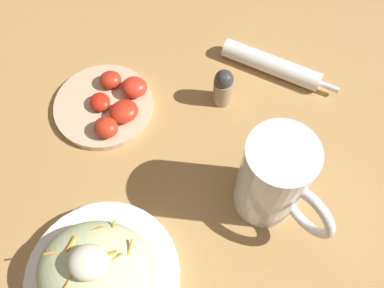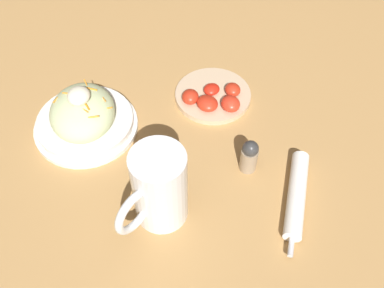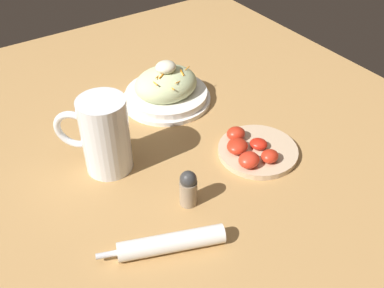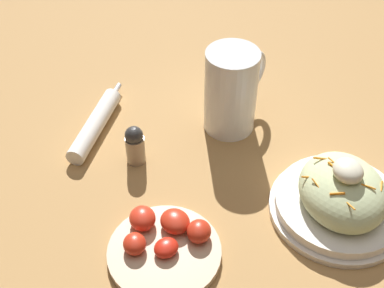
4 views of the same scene
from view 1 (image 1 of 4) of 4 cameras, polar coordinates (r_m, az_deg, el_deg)
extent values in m
plane|color=#B2844C|center=(0.67, 3.92, -4.25)|extent=(1.43, 1.43, 0.00)
cylinder|color=white|center=(0.63, -12.39, -17.67)|extent=(0.22, 0.22, 0.01)
cylinder|color=white|center=(0.62, -12.66, -17.43)|extent=(0.21, 0.21, 0.02)
ellipsoid|color=beige|center=(0.59, -13.25, -16.89)|extent=(0.16, 0.14, 0.08)
cylinder|color=orange|center=(0.56, -8.78, -14.60)|extent=(0.01, 0.03, 0.01)
cylinder|color=orange|center=(0.55, -12.13, -14.97)|extent=(0.03, 0.02, 0.01)
cylinder|color=orange|center=(0.55, -10.72, -15.44)|extent=(0.02, 0.02, 0.01)
cylinder|color=orange|center=(0.58, -10.98, -11.29)|extent=(0.00, 0.02, 0.01)
cylinder|color=orange|center=(0.56, -17.12, -18.27)|extent=(0.01, 0.02, 0.01)
cylinder|color=orange|center=(0.57, -16.61, -13.25)|extent=(0.01, 0.02, 0.01)
cylinder|color=orange|center=(0.57, -13.35, -11.53)|extent=(0.02, 0.01, 0.01)
cylinder|color=orange|center=(0.58, -18.60, -14.17)|extent=(0.03, 0.01, 0.01)
ellipsoid|color=#EFEACC|center=(0.54, -14.34, -15.77)|extent=(0.05, 0.05, 0.03)
cylinder|color=white|center=(0.59, 11.22, -4.68)|extent=(0.10, 0.10, 0.17)
cylinder|color=#B76B14|center=(0.63, 10.61, -6.05)|extent=(0.09, 0.09, 0.09)
cylinder|color=white|center=(0.58, 11.43, -4.19)|extent=(0.09, 0.09, 0.01)
torus|color=white|center=(0.58, 15.88, -9.06)|extent=(0.07, 0.07, 0.09)
cylinder|color=white|center=(0.78, 11.02, 10.86)|extent=(0.19, 0.10, 0.03)
cylinder|color=silver|center=(0.78, 18.65, 7.60)|extent=(0.04, 0.02, 0.01)
cylinder|color=#D1B28E|center=(0.75, -12.26, 5.25)|extent=(0.18, 0.18, 0.01)
ellipsoid|color=red|center=(0.70, -11.96, 2.28)|extent=(0.05, 0.05, 0.03)
ellipsoid|color=red|center=(0.73, -8.11, 7.88)|extent=(0.05, 0.05, 0.03)
ellipsoid|color=red|center=(0.75, -11.36, 8.83)|extent=(0.04, 0.04, 0.03)
ellipsoid|color=red|center=(0.73, -12.78, 5.76)|extent=(0.05, 0.05, 0.02)
ellipsoid|color=red|center=(0.71, -9.53, 4.52)|extent=(0.07, 0.06, 0.03)
cylinder|color=gray|center=(0.72, 4.31, 7.38)|extent=(0.03, 0.03, 0.05)
sphere|color=#333333|center=(0.69, 4.51, 9.05)|extent=(0.03, 0.03, 0.03)
camera|label=2|loc=(0.59, 92.27, 21.60)|focal=41.55mm
camera|label=3|loc=(0.98, 48.08, 53.55)|focal=41.80mm
camera|label=4|loc=(0.76, -76.05, 33.80)|focal=48.71mm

